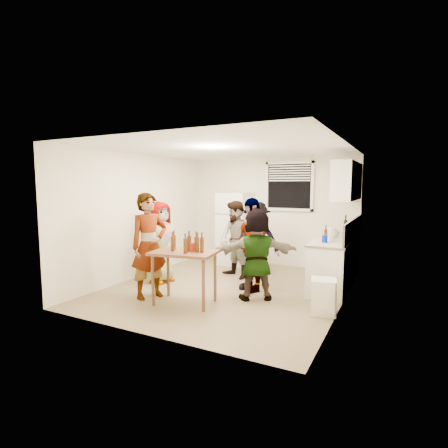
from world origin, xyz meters
The scene contains 23 objects.
room centered at (0.00, 0.00, 0.00)m, with size 4.00×4.50×2.50m, color white, non-canonical shape.
window centered at (0.45, 2.21, 1.85)m, with size 1.12×0.10×1.06m, color white, non-canonical shape.
refrigerator centered at (-0.75, 1.88, 0.85)m, with size 0.70×0.70×1.70m, color white.
counter_lower centered at (1.70, 1.15, 0.43)m, with size 0.60×2.20×0.86m, color white.
countertop centered at (1.70, 1.15, 0.88)m, with size 0.64×2.22×0.04m, color beige.
backsplash centered at (1.99, 1.15, 1.08)m, with size 0.03×2.20×0.36m, color #ADA99E.
upper_cabinets centered at (1.83, 1.35, 1.95)m, with size 0.34×1.60×0.70m, color white.
kettle centered at (1.65, 1.19, 0.90)m, with size 0.23×0.19×0.19m, color silver, non-canonical shape.
paper_towel centered at (1.68, 0.76, 0.90)m, with size 0.11×0.11×0.24m, color white.
wine_bottle centered at (1.75, 1.89, 0.90)m, with size 0.07×0.07×0.27m, color black.
beer_bottle_counter centered at (1.60, 0.64, 0.90)m, with size 0.05×0.05×0.21m, color #47230C.
blue_cup centered at (1.62, 0.47, 0.90)m, with size 0.10×0.10×0.13m, color #041EBA.
picture_frame centered at (1.92, 1.47, 0.98)m, with size 0.02×0.19×0.16m, color gold.
trash_bin centered at (1.81, -0.48, 0.25)m, with size 0.35×0.35×0.52m, color silver.
serving_table centered at (-0.24, -1.03, 0.00)m, with size 1.00×0.67×0.84m, color brown, non-canonical shape.
beer_bottle_table centered at (-0.17, -1.00, 0.84)m, with size 0.06×0.06×0.24m, color #47230C.
red_cup centered at (-0.12, -0.99, 0.84)m, with size 0.10×0.10×0.13m, color #A1220C.
guest_grey centered at (-1.36, -0.20, 0.00)m, with size 0.77×1.57×0.50m, color gray.
guest_stripe centered at (-0.93, -1.04, 0.00)m, with size 0.64×1.75×0.42m, color #141933.
guest_back_left centered at (-0.18, 0.73, 0.00)m, with size 0.76×1.57×0.59m, color brown.
guest_back_right centered at (0.18, 0.96, 0.00)m, with size 1.00×1.54×0.57m, color #414147.
guest_black centered at (0.43, 0.10, 0.00)m, with size 0.97×1.66×0.40m, color black.
guest_orange centered at (0.69, -0.32, 0.00)m, with size 1.40×1.51×0.45m, color #F59C52.
Camera 1 is at (2.79, -5.54, 1.88)m, focal length 28.00 mm.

